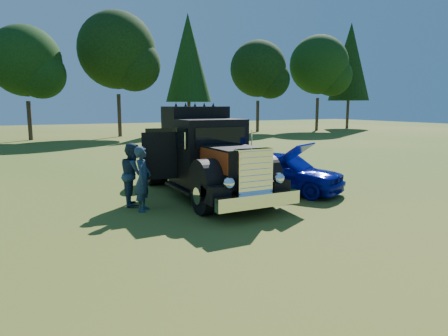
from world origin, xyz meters
TOP-DOWN VIEW (x-y plane):
  - ground at (0.00, 0.00)m, footprint 120.00×120.00m
  - treeline at (-4.49, 27.57)m, footprint 73.95×24.04m
  - diamond_t_truck at (0.53, 2.17)m, footprint 3.37×7.16m
  - hotrod_coupe at (3.30, 1.58)m, footprint 3.45×4.54m
  - spectator_near at (-1.88, 1.29)m, footprint 0.73×0.82m
  - spectator_far at (-1.95, 2.11)m, footprint 0.89×1.05m

SIDE VIEW (x-z plane):
  - ground at x=0.00m, z-range 0.00..0.00m
  - hotrod_coupe at x=3.30m, z-range -0.22..1.67m
  - spectator_near at x=-1.88m, z-range 0.00..1.88m
  - spectator_far at x=-1.95m, z-range 0.00..1.92m
  - diamond_t_truck at x=0.53m, z-range -0.22..2.78m
  - treeline at x=-4.49m, z-range 0.76..14.60m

